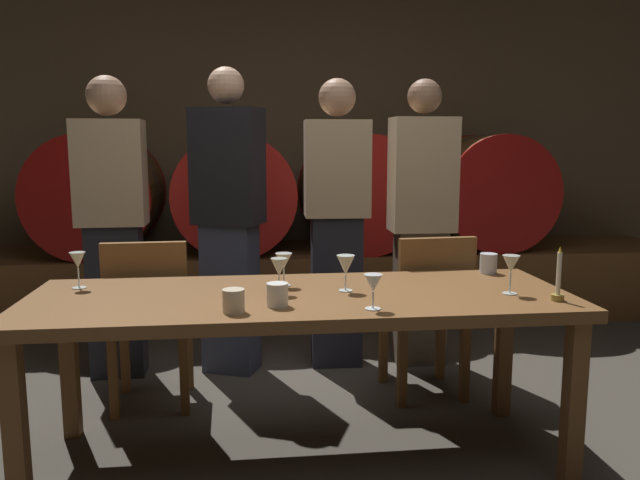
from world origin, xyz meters
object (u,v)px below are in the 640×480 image
object	(u,v)px
dining_table	(301,311)
guest_far_right	(422,221)
wine_glass_center_right	(346,266)
chair_left	(149,316)
wine_barrel_far_left	(98,195)
chair_right	(429,308)
wine_barrel_center_left	(235,193)
wine_glass_far_left	(78,262)
cup_left	(234,301)
guest_center_right	(337,221)
candle_center	(558,285)
wine_glass_far_right	(511,265)
wine_glass_right	(373,284)
wine_barrel_far_right	(485,191)
guest_center_left	(229,219)
cup_center	(277,295)
wine_glass_center_left	(284,262)
wine_barrel_center_right	(358,192)
guest_far_left	(113,225)
cup_right	(488,263)
wine_glass_left	(279,268)

from	to	relation	value
dining_table	guest_far_right	bearing A→B (deg)	53.87
wine_glass_center_right	chair_left	bearing A→B (deg)	147.39
wine_barrel_far_left	chair_right	bearing A→B (deg)	-39.43
wine_barrel_center_left	wine_glass_far_left	distance (m)	2.15
chair_right	cup_left	bearing A→B (deg)	36.48
guest_center_right	candle_center	world-z (taller)	guest_center_right
wine_glass_far_right	candle_center	bearing A→B (deg)	-42.10
candle_center	wine_glass_center_right	distance (m)	0.85
dining_table	wine_glass_right	size ratio (longest dim) A/B	16.67
wine_barrel_far_right	dining_table	size ratio (longest dim) A/B	0.40
candle_center	wine_barrel_center_left	bearing A→B (deg)	117.64
wine_barrel_far_right	guest_center_left	size ratio (longest dim) A/B	0.50
wine_barrel_far_right	wine_barrel_center_left	bearing A→B (deg)	180.00
cup_left	cup_center	bearing A→B (deg)	24.01
chair_left	wine_glass_center_right	world-z (taller)	wine_glass_center_right
guest_center_right	cup_left	size ratio (longest dim) A/B	19.68
guest_center_right	wine_glass_center_left	xyz separation A→B (m)	(-0.37, -1.01, -0.05)
wine_glass_right	cup_center	xyz separation A→B (m)	(-0.35, 0.09, -0.05)
wine_barrel_center_right	guest_far_left	size ratio (longest dim) A/B	0.52
candle_center	cup_center	bearing A→B (deg)	177.81
wine_barrel_far_right	chair_left	bearing A→B (deg)	-145.05
wine_barrel_far_left	chair_left	distance (m)	1.83
wine_barrel_far_left	wine_barrel_center_right	world-z (taller)	same
dining_table	chair_left	xyz separation A→B (m)	(-0.71, 0.61, -0.17)
guest_center_left	cup_left	size ratio (longest dim) A/B	20.26
wine_barrel_far_left	cup_right	size ratio (longest dim) A/B	9.31
wine_barrel_far_right	chair_right	bearing A→B (deg)	-119.26
dining_table	guest_center_right	world-z (taller)	guest_center_right
wine_glass_center_right	wine_glass_far_right	world-z (taller)	wine_glass_far_right
guest_center_left	wine_barrel_center_right	bearing A→B (deg)	-108.08
wine_glass_far_left	wine_glass_center_left	bearing A→B (deg)	-3.48
wine_glass_center_right	wine_glass_right	world-z (taller)	wine_glass_center_right
candle_center	wine_glass_center_left	size ratio (longest dim) A/B	1.51
wine_glass_far_right	cup_left	size ratio (longest dim) A/B	1.85
wine_barrel_center_right	cup_left	bearing A→B (deg)	-109.80
wine_glass_far_left	wine_glass_center_right	bearing A→B (deg)	-9.14
wine_barrel_far_right	wine_glass_far_right	bearing A→B (deg)	-108.75
wine_glass_center_left	cup_left	xyz separation A→B (m)	(-0.21, -0.42, -0.06)
wine_glass_far_right	cup_left	world-z (taller)	wine_glass_far_right
guest_center_left	chair_left	bearing A→B (deg)	74.89
wine_barrel_far_right	guest_far_left	bearing A→B (deg)	-156.73
chair_right	wine_barrel_far_left	bearing A→B (deg)	-43.55
wine_barrel_center_right	guest_center_right	xyz separation A→B (m)	(-0.33, -1.10, -0.09)
wine_glass_left	cup_left	distance (m)	0.34
wine_glass_far_right	cup_left	xyz separation A→B (m)	(-1.13, -0.16, -0.08)
chair_right	guest_far_right	distance (m)	0.68
dining_table	cup_center	xyz separation A→B (m)	(-0.10, -0.19, 0.12)
wine_barrel_far_left	cup_left	distance (m)	2.74
wine_glass_far_left	cup_right	size ratio (longest dim) A/B	1.65
chair_left	wine_glass_far_right	size ratio (longest dim) A/B	5.44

